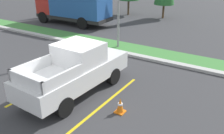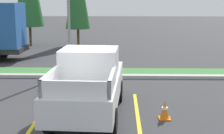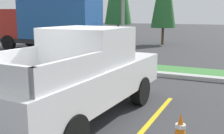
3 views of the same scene
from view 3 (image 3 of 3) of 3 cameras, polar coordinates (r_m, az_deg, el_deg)
name	(u,v)px [view 3 (image 3 of 3)]	position (r m, az deg, el deg)	size (l,w,h in m)	color
ground_plane	(56,111)	(7.16, -11.56, -8.91)	(120.00, 120.00, 0.00)	#38383A
parking_line_near	(30,108)	(7.51, -16.59, -8.16)	(0.12, 4.80, 0.01)	yellow
parking_line_far	(144,129)	(6.02, 6.68, -12.66)	(0.12, 4.80, 0.01)	yellow
curb_strip	(129,71)	(11.38, 3.58, -0.85)	(56.00, 0.40, 0.15)	#B2B2AD
grass_median	(138,67)	(12.40, 5.46, -0.10)	(56.00, 1.80, 0.06)	#42843D
pickup_truck_main	(82,74)	(6.36, -6.28, -1.50)	(2.17, 5.31, 2.10)	black
cargo_truck_distant	(52,22)	(18.65, -12.40, 9.05)	(6.87, 2.67, 3.40)	black
traffic_cone	(180,129)	(5.42, 14.00, -12.35)	(0.36, 0.36, 0.60)	orange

